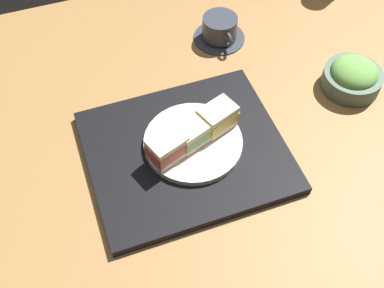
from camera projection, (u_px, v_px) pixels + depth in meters
ground_plane at (159, 136)px, 102.06cm from camera, size 140.00×100.00×3.00cm
serving_tray at (186, 151)px, 96.59cm from camera, size 38.70×33.40×1.93cm
sandwich_plate at (193, 142)px, 95.91cm from camera, size 19.75×19.75×1.33cm
sandwich_near at (168, 148)px, 91.04cm from camera, size 8.52×7.24×5.28cm
sandwich_middle at (193, 133)px, 93.48cm from camera, size 8.56×7.21×4.73cm
sandwich_far at (218, 117)px, 95.49cm from camera, size 8.65×7.43×5.24cm
salad_bowl at (353, 77)px, 106.01cm from camera, size 13.01×13.01×7.14cm
coffee_cup at (220, 29)px, 115.74cm from camera, size 12.54×12.97×6.12cm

